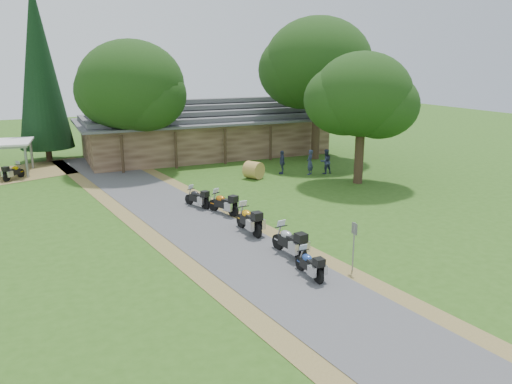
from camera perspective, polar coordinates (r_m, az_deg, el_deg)
name	(u,v)px	position (r m, az deg, el deg)	size (l,w,h in m)	color
ground	(259,265)	(20.47, 0.39, -8.34)	(120.00, 120.00, 0.00)	#2F5618
driveway	(214,236)	(23.75, -4.78, -5.03)	(46.00, 46.00, 0.00)	#4A4A4C
lodge	(206,127)	(43.72, -5.69, 7.46)	(21.40, 9.40, 4.90)	brown
motorcycle_row_a	(309,263)	(19.29, 6.12, -8.08)	(1.67, 0.55, 1.14)	#26469A
motorcycle_row_b	(289,240)	(21.20, 3.81, -5.50)	(2.04, 0.67, 1.40)	#A8AAB0
motorcycle_row_c	(249,219)	(23.87, -0.84, -3.06)	(2.08, 0.68, 1.43)	orange
motorcycle_row_d	(223,202)	(26.84, -3.77, -1.18)	(1.91, 0.62, 1.31)	#C06410
motorcycle_row_e	(197,197)	(28.25, -6.77, -0.55)	(1.74, 0.57, 1.19)	black
motorcycle_carport_a	(13,171)	(38.39, -25.99, 2.16)	(1.75, 0.57, 1.19)	#C8A400
person_a	(310,160)	(36.15, 6.18, 3.65)	(0.61, 0.44, 2.13)	#303656
person_b	(326,159)	(36.61, 7.98, 3.71)	(0.60, 0.43, 2.11)	#303656
person_c	(282,160)	(36.25, 3.00, 3.65)	(0.57, 0.41, 2.01)	#303656
hay_bale	(254,170)	(34.84, -0.27, 2.53)	(1.20, 1.20, 1.10)	#A98B3E
sign_post	(354,247)	(19.91, 11.09, -6.19)	(0.36, 0.06, 2.01)	gray
oak_lodge_left	(132,102)	(38.34, -13.98, 9.95)	(7.74, 7.74, 10.08)	#1A3710
oak_lodge_right	(317,83)	(41.55, 7.02, 12.29)	(8.70, 8.70, 12.49)	#1A3710
oak_driveway	(361,112)	(33.58, 11.96, 8.93)	(6.41, 6.41, 9.52)	#1A3710
cedar_near	(40,73)	(43.79, -23.45, 12.40)	(4.19, 4.19, 14.12)	black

